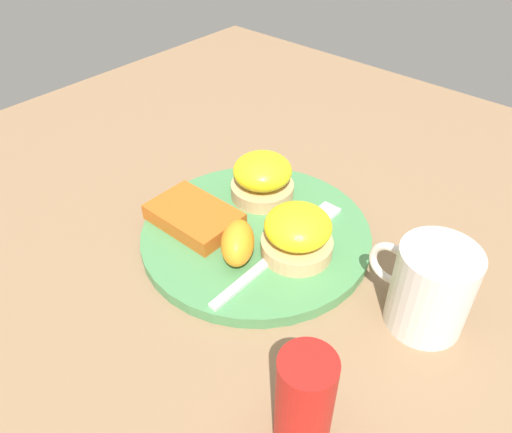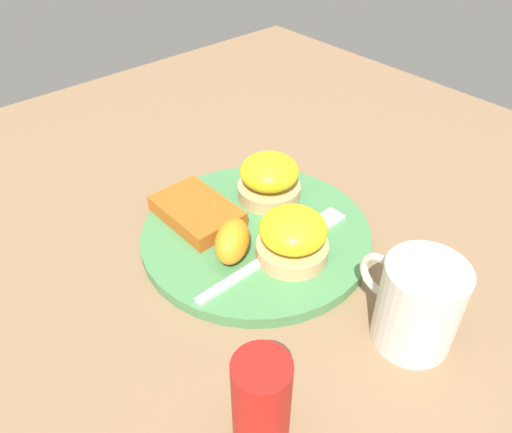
{
  "view_description": "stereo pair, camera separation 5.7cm",
  "coord_description": "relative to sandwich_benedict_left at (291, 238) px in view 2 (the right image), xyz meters",
  "views": [
    {
      "loc": [
        -0.3,
        0.34,
        0.4
      ],
      "look_at": [
        0.0,
        0.0,
        0.03
      ],
      "focal_mm": 35.0,
      "sensor_mm": 36.0,
      "label": 1
    },
    {
      "loc": [
        -0.34,
        0.3,
        0.4
      ],
      "look_at": [
        0.0,
        0.0,
        0.03
      ],
      "focal_mm": 35.0,
      "sensor_mm": 36.0,
      "label": 2
    }
  ],
  "objects": [
    {
      "name": "sandwich_benedict_right",
      "position": [
        0.1,
        -0.06,
        0.0
      ],
      "size": [
        0.08,
        0.08,
        0.06
      ],
      "color": "tan",
      "rests_on": "plate"
    },
    {
      "name": "ground_plane",
      "position": [
        0.06,
        -0.0,
        -0.04
      ],
      "size": [
        1.1,
        1.1,
        0.0
      ],
      "primitive_type": "plane",
      "color": "#846647"
    },
    {
      "name": "hashbrown_patty",
      "position": [
        0.12,
        0.04,
        -0.02
      ],
      "size": [
        0.11,
        0.07,
        0.02
      ],
      "primitive_type": "cube",
      "rotation": [
        0.0,
        0.0,
        0.01
      ],
      "color": "#B45719",
      "rests_on": "plate"
    },
    {
      "name": "sandwich_benedict_left",
      "position": [
        0.0,
        0.0,
        0.0
      ],
      "size": [
        0.08,
        0.08,
        0.06
      ],
      "color": "tan",
      "rests_on": "plate"
    },
    {
      "name": "condiment_bottle",
      "position": [
        -0.13,
        0.16,
        0.01
      ],
      "size": [
        0.04,
        0.04,
        0.11
      ],
      "primitive_type": "cylinder",
      "color": "#B21914",
      "rests_on": "ground_plane"
    },
    {
      "name": "orange_wedge",
      "position": [
        0.04,
        0.05,
        -0.01
      ],
      "size": [
        0.06,
        0.07,
        0.04
      ],
      "primitive_type": "ellipsoid",
      "rotation": [
        0.0,
        0.0,
        2.21
      ],
      "color": "orange",
      "rests_on": "plate"
    },
    {
      "name": "plate",
      "position": [
        0.06,
        -0.0,
        -0.04
      ],
      "size": [
        0.27,
        0.27,
        0.01
      ],
      "primitive_type": "cylinder",
      "color": "#47844C",
      "rests_on": "ground_plane"
    },
    {
      "name": "cup",
      "position": [
        -0.15,
        -0.02,
        0.0
      ],
      "size": [
        0.11,
        0.08,
        0.09
      ],
      "color": "silver",
      "rests_on": "ground_plane"
    },
    {
      "name": "fork",
      "position": [
        0.01,
        -0.01,
        -0.03
      ],
      "size": [
        0.02,
        0.21,
        0.0
      ],
      "color": "silver",
      "rests_on": "plate"
    }
  ]
}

